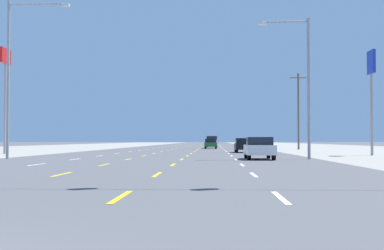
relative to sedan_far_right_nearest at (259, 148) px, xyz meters
The scene contains 14 objects.
ground_plane 36.54m from the sedan_far_right_nearest, 100.76° to the left, with size 572.00×572.00×0.00m, color #4C4C4F.
lot_apron_left 47.81m from the sedan_far_right_nearest, 131.34° to the left, with size 28.00×440.00×0.01m, color gray.
lot_apron_right 40.13m from the sedan_far_right_nearest, 63.46° to the left, with size 28.00×440.00×0.01m, color gray.
lane_markings 74.71m from the sedan_far_right_nearest, 95.24° to the left, with size 10.64×227.60×0.01m.
sedan_far_right_nearest is the anchor object (origin of this frame).
sedan_far_right_near 18.74m from the sedan_far_right_nearest, 89.71° to the left, with size 1.80×4.50×1.46m.
sedan_inner_right_mid 42.66m from the sedan_far_right_nearest, 94.54° to the left, with size 1.80×4.50×1.46m.
suv_inner_right_midfar 58.33m from the sedan_far_right_nearest, 93.19° to the left, with size 1.98×4.90×1.98m.
hatchback_inner_right_far 69.53m from the sedan_far_right_nearest, 92.81° to the left, with size 1.72×3.90×1.54m.
pole_sign_left_row_1 26.39m from the sedan_far_right_nearest, 150.07° to the left, with size 0.24×2.16×9.72m.
pole_sign_right_row_1 14.58m from the sedan_far_right_nearest, 41.81° to the left, with size 0.24×1.67×8.66m.
streetlight_left_row_0 17.45m from the sedan_far_right_nearest, behind, with size 4.28×0.26×10.80m.
streetlight_right_row_0 5.54m from the sedan_far_right_nearest, ahead, with size 3.40×0.26×9.42m.
utility_pole_right_row_1 37.80m from the sedan_far_right_nearest, 76.90° to the left, with size 2.20×0.26×10.30m.
Camera 1 is at (3.78, -4.50, 1.26)m, focal length 49.05 mm.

